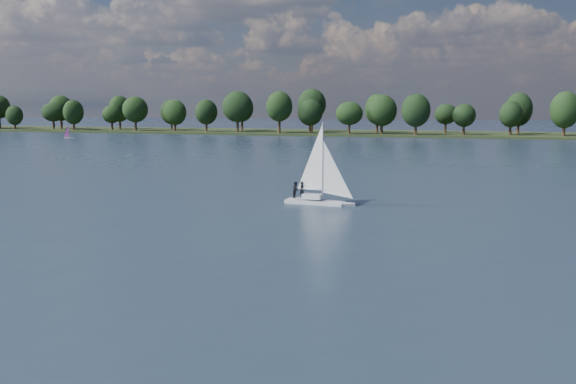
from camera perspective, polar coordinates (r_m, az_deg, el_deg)
The scene contains 5 objects.
ground at distance 115.89m, azimuth 13.64°, elevation 2.43°, with size 700.00×700.00×0.00m, color #233342.
far_shore at distance 227.55m, azimuth 15.45°, elevation 4.87°, with size 660.00×40.00×1.50m, color black.
sailboat at distance 66.89m, azimuth 2.52°, elevation 1.06°, with size 7.00×2.60×9.00m.
dinghy_pink at distance 212.38m, azimuth -18.90°, elevation 4.84°, with size 2.99×2.53×4.56m.
treeline at distance 223.55m, azimuth 12.58°, elevation 6.97°, with size 562.31×73.41×18.26m.
Camera 1 is at (7.06, -15.21, 10.29)m, focal length 40.00 mm.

